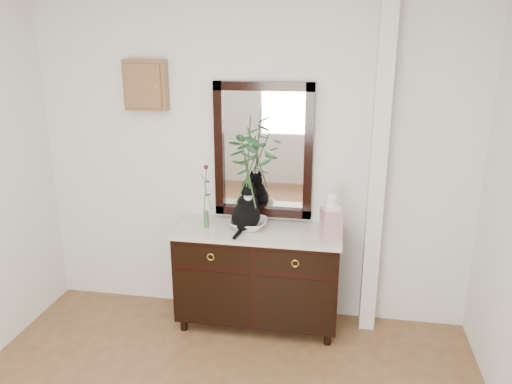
% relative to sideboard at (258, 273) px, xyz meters
% --- Properties ---
extents(wall_back, '(3.60, 0.04, 2.70)m').
position_rel_sideboard_xyz_m(wall_back, '(-0.10, 0.25, 0.88)').
color(wall_back, silver).
rests_on(wall_back, ground).
extents(pilaster, '(0.12, 0.20, 2.70)m').
position_rel_sideboard_xyz_m(pilaster, '(0.90, 0.17, 0.88)').
color(pilaster, silver).
rests_on(pilaster, ground).
extents(sideboard, '(1.33, 0.52, 0.82)m').
position_rel_sideboard_xyz_m(sideboard, '(0.00, 0.00, 0.00)').
color(sideboard, black).
rests_on(sideboard, ground).
extents(wall_mirror, '(0.80, 0.06, 1.10)m').
position_rel_sideboard_xyz_m(wall_mirror, '(-0.00, 0.24, 0.97)').
color(wall_mirror, black).
rests_on(wall_mirror, wall_back).
extents(key_cabinet, '(0.35, 0.10, 0.40)m').
position_rel_sideboard_xyz_m(key_cabinet, '(-0.95, 0.21, 1.48)').
color(key_cabinet, brown).
rests_on(key_cabinet, wall_back).
extents(cat, '(0.29, 0.34, 0.36)m').
position_rel_sideboard_xyz_m(cat, '(-0.10, 0.01, 0.56)').
color(cat, black).
rests_on(cat, sideboard).
extents(lotus_bowl, '(0.30, 0.30, 0.07)m').
position_rel_sideboard_xyz_m(lotus_bowl, '(-0.09, 0.03, 0.41)').
color(lotus_bowl, white).
rests_on(lotus_bowl, sideboard).
extents(vase_branches, '(0.54, 0.54, 0.90)m').
position_rel_sideboard_xyz_m(vase_branches, '(-0.09, 0.03, 0.85)').
color(vase_branches, silver).
rests_on(vase_branches, lotus_bowl).
extents(bud_vase_rose, '(0.06, 0.06, 0.53)m').
position_rel_sideboard_xyz_m(bud_vase_rose, '(-0.42, -0.01, 0.64)').
color(bud_vase_rose, '#336B38').
rests_on(bud_vase_rose, sideboard).
extents(ginger_jar, '(0.18, 0.18, 0.38)m').
position_rel_sideboard_xyz_m(ginger_jar, '(0.57, -0.08, 0.57)').
color(ginger_jar, white).
rests_on(ginger_jar, sideboard).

